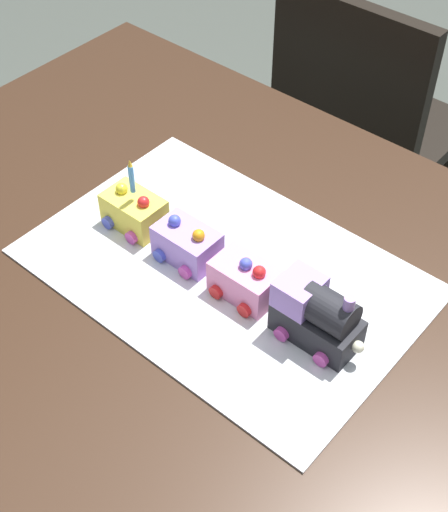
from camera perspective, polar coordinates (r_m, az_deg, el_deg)
The scene contains 9 objects.
ground_plane at distance 1.76m, azimuth -0.70°, elevation -18.84°, with size 8.00×8.00×0.00m, color #474C44.
dining_table at distance 1.22m, azimuth -0.97°, elevation -5.82°, with size 1.40×1.00×0.74m.
chair at distance 1.93m, azimuth 10.68°, elevation 9.52°, with size 0.40×0.40×0.86m.
cake_board at distance 1.16m, azimuth -0.00°, elevation -1.11°, with size 0.60×0.40×0.00m, color silver.
cake_locomotive at distance 1.04m, azimuth 7.20°, elevation -4.52°, with size 0.14×0.08×0.12m.
cake_car_flatbed_bubblegum at distance 1.10m, azimuth 1.69°, elevation -1.84°, with size 0.10×0.08×0.07m.
cake_car_caboose_lavender at distance 1.16m, azimuth -2.86°, elevation 0.97°, with size 0.10×0.08×0.07m.
cake_car_tanker_lemon at distance 1.22m, azimuth -6.95°, elevation 3.49°, with size 0.10×0.08×0.07m.
birthday_candle at distance 1.17m, azimuth -7.17°, elevation 6.11°, with size 0.01×0.01×0.06m.
Camera 1 is at (-0.51, 0.57, 1.58)m, focal length 51.76 mm.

